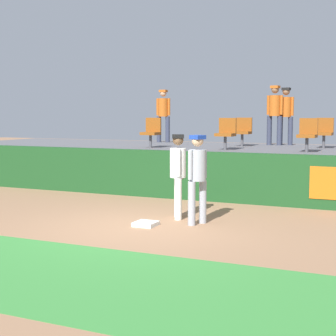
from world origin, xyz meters
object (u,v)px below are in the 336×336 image
object	(u,v)px
player_fielder_home	(178,170)
seat_front_right	(308,133)
seat_front_center	(226,132)
seat_back_right	(324,131)
first_base	(146,224)
spectator_casual	(275,111)
seat_back_center	(243,130)
seat_front_left	(152,131)
spectator_hooded	(286,112)
spectator_capped	(163,112)
player_runner_visitor	(197,173)

from	to	relation	value
player_fielder_home	seat_front_right	xyz separation A→B (m)	(1.86, 3.75, 0.65)
seat_front_center	seat_back_right	bearing A→B (deg)	38.55
first_base	spectator_casual	bearing A→B (deg)	84.98
seat_front_center	seat_back_center	world-z (taller)	same
player_fielder_home	seat_back_right	bearing A→B (deg)	134.30
first_base	seat_front_left	distance (m)	5.41
seat_back_right	spectator_hooded	bearing A→B (deg)	139.89
player_fielder_home	spectator_casual	size ratio (longest dim) A/B	0.94
player_fielder_home	spectator_hooded	xyz separation A→B (m)	(0.68, 6.66, 1.19)
seat_back_right	seat_back_center	size ratio (longest dim) A/B	1.00
seat_back_right	spectator_capped	size ratio (longest dim) A/B	0.48
seat_back_right	first_base	bearing A→B (deg)	-109.22
spectator_casual	seat_front_center	bearing A→B (deg)	82.93
seat_back_center	spectator_hooded	size ratio (longest dim) A/B	0.48
player_runner_visitor	seat_back_right	size ratio (longest dim) A/B	2.02
player_fielder_home	seat_front_center	world-z (taller)	seat_front_center
seat_back_center	spectator_casual	distance (m)	1.29
seat_front_right	seat_back_center	distance (m)	2.84
first_base	spectator_capped	xyz separation A→B (m)	(-3.18, 7.57, 2.13)
player_runner_visitor	seat_front_left	world-z (taller)	seat_front_left
spectator_hooded	seat_front_right	bearing A→B (deg)	114.74
seat_front_right	spectator_hooded	xyz separation A→B (m)	(-1.18, 2.91, 0.54)
seat_front_center	spectator_casual	size ratio (longest dim) A/B	0.47
first_base	seat_front_right	world-z (taller)	seat_front_right
first_base	seat_back_center	world-z (taller)	seat_back_center
seat_back_center	spectator_capped	size ratio (longest dim) A/B	0.48
seat_back_right	player_fielder_home	bearing A→B (deg)	-109.89
first_base	spectator_hooded	bearing A→B (deg)	82.97
first_base	spectator_hooded	world-z (taller)	spectator_hooded
seat_front_center	spectator_casual	distance (m)	2.84
first_base	spectator_capped	world-z (taller)	spectator_capped
seat_front_left	spectator_capped	distance (m)	3.09
seat_front_center	seat_back_center	bearing A→B (deg)	92.43
seat_front_center	seat_back_center	xyz separation A→B (m)	(-0.08, 1.80, 0.00)
seat_front_left	spectator_casual	size ratio (longest dim) A/B	0.47
seat_front_center	spectator_hooded	bearing A→B (deg)	72.21
first_base	seat_back_center	size ratio (longest dim) A/B	0.48
seat_front_center	spectator_casual	world-z (taller)	spectator_casual
spectator_capped	player_fielder_home	bearing A→B (deg)	112.62
first_base	seat_front_center	bearing A→B (deg)	89.96
seat_back_center	player_fielder_home	bearing A→B (deg)	-86.63
spectator_casual	seat_back_right	bearing A→B (deg)	157.11
spectator_hooded	seat_back_center	bearing A→B (deg)	50.49
seat_back_right	seat_front_left	distance (m)	4.80
seat_front_left	seat_back_center	world-z (taller)	same
player_runner_visitor	seat_back_right	xyz separation A→B (m)	(1.45, 5.93, 0.64)
first_base	player_fielder_home	size ratio (longest dim) A/B	0.24
spectator_hooded	first_base	bearing A→B (deg)	85.68
spectator_capped	player_runner_visitor	bearing A→B (deg)	114.91
spectator_casual	first_base	bearing A→B (deg)	91.35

